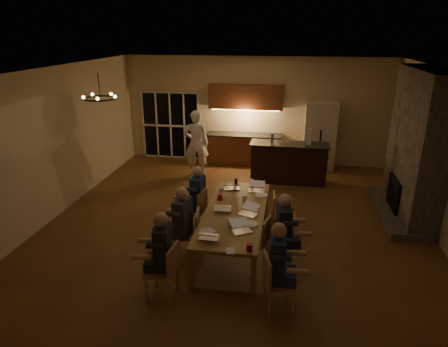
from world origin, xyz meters
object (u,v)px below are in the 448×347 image
at_px(chair_right_mid, 277,245).
at_px(plate_far, 261,195).
at_px(laptop_f, 257,186).
at_px(plate_left, 207,232).
at_px(bar_bottle, 272,138).
at_px(chair_left_far, 194,210).
at_px(mug_front, 229,221).
at_px(standing_person, 196,143).
at_px(refrigerator, 320,136).
at_px(person_right_mid, 283,232).
at_px(chair_left_mid, 187,234).
at_px(can_cola, 236,181).
at_px(laptop_a, 209,232).
at_px(chair_right_far, 283,215).
at_px(redcup_mid, 220,197).
at_px(mug_mid, 244,198).
at_px(person_left_far, 198,198).
at_px(redcup_far, 252,182).
at_px(dining_table, 235,229).
at_px(laptop_e, 232,184).
at_px(person_right_near, 277,266).
at_px(person_left_near, 163,254).
at_px(redcup_near, 250,248).
at_px(laptop_b, 242,226).
at_px(chair_right_near, 280,283).
at_px(chair_left_near, 161,271).
at_px(mug_back, 221,190).
at_px(bar_island, 289,163).
at_px(plate_near, 250,224).
at_px(can_silver, 231,224).
at_px(laptop_d, 248,209).
at_px(person_left_mid, 183,224).

distance_m(chair_right_mid, plate_far, 1.47).
bearing_deg(laptop_f, plate_left, -108.38).
bearing_deg(bar_bottle, chair_left_far, -113.65).
bearing_deg(mug_front, standing_person, 110.39).
relative_size(refrigerator, person_right_mid, 1.45).
height_order(chair_left_mid, can_cola, chair_left_mid).
distance_m(laptop_a, bar_bottle, 4.90).
bearing_deg(chair_right_far, redcup_mid, 92.59).
xyz_separation_m(laptop_a, mug_mid, (0.39, 1.59, -0.06)).
distance_m(person_left_far, laptop_f, 1.24).
bearing_deg(laptop_a, redcup_far, -98.50).
height_order(chair_right_far, person_right_mid, person_right_mid).
bearing_deg(dining_table, laptop_e, 101.72).
bearing_deg(redcup_mid, person_right_near, -59.65).
xyz_separation_m(person_left_near, mug_front, (0.87, 1.04, 0.11)).
bearing_deg(redcup_near, standing_person, 111.60).
relative_size(dining_table, laptop_b, 9.18).
distance_m(laptop_b, redcup_near, 0.62).
relative_size(chair_right_near, bar_bottle, 3.71).
bearing_deg(chair_right_mid, chair_left_near, 135.33).
bearing_deg(standing_person, mug_back, 99.28).
xyz_separation_m(bar_island, person_left_far, (-1.79, -3.08, 0.15)).
xyz_separation_m(redcup_mid, plate_left, (0.02, -1.35, -0.05)).
relative_size(standing_person, plate_near, 6.80).
height_order(can_cola, plate_far, can_cola).
bearing_deg(plate_near, standing_person, 114.60).
bearing_deg(mug_back, laptop_a, -85.94).
bearing_deg(person_left_near, can_silver, 127.45).
height_order(dining_table, person_left_near, person_left_near).
relative_size(person_left_near, plate_near, 5.00).
xyz_separation_m(chair_left_far, laptop_e, (0.71, 0.52, 0.42)).
bearing_deg(laptop_d, redcup_near, -59.94).
bearing_deg(can_cola, chair_right_near, -70.63).
bearing_deg(person_left_far, person_right_near, 41.24).
bearing_deg(person_right_near, can_cola, 17.04).
relative_size(redcup_mid, redcup_far, 1.00).
height_order(mug_front, bar_bottle, bar_bottle).
bearing_deg(person_left_far, person_right_mid, 60.70).
xyz_separation_m(laptop_f, mug_back, (-0.71, -0.19, -0.06)).
xyz_separation_m(person_right_mid, laptop_f, (-0.60, 1.58, 0.17)).
bearing_deg(plate_far, laptop_b, -97.34).
relative_size(chair_right_near, laptop_d, 2.78).
distance_m(person_left_mid, person_left_far, 1.13).
relative_size(mug_mid, can_silver, 0.83).
bearing_deg(chair_left_far, bar_island, 160.00).
height_order(redcup_near, can_cola, same).
bearing_deg(refrigerator, standing_person, -160.65).
relative_size(chair_right_far, plate_far, 3.33).
bearing_deg(laptop_a, laptop_f, -103.86).
height_order(redcup_mid, plate_left, redcup_mid).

